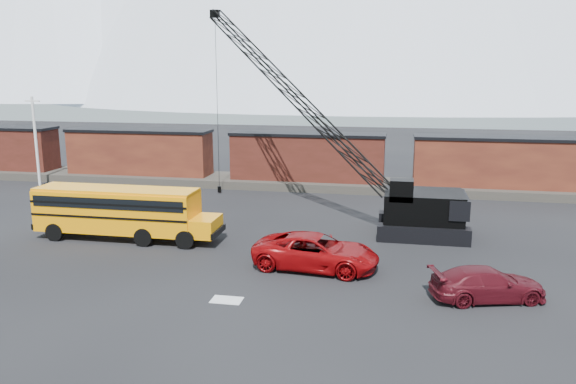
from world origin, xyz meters
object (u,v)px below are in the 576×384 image
red_pickup (316,252)px  crawler_crane (294,95)px  maroon_suv (488,284)px  school_bus (122,211)px

red_pickup → crawler_crane: size_ratio=0.33×
maroon_suv → school_bus: bearing=58.9°
school_bus → red_pickup: bearing=-13.6°
school_bus → crawler_crane: 14.50m
school_bus → maroon_suv: size_ratio=2.27×
crawler_crane → school_bus: bearing=-134.3°
maroon_suv → crawler_crane: crawler_crane is taller
red_pickup → maroon_suv: red_pickup is taller
school_bus → crawler_crane: bearing=45.7°
maroon_suv → crawler_crane: size_ratio=0.26×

